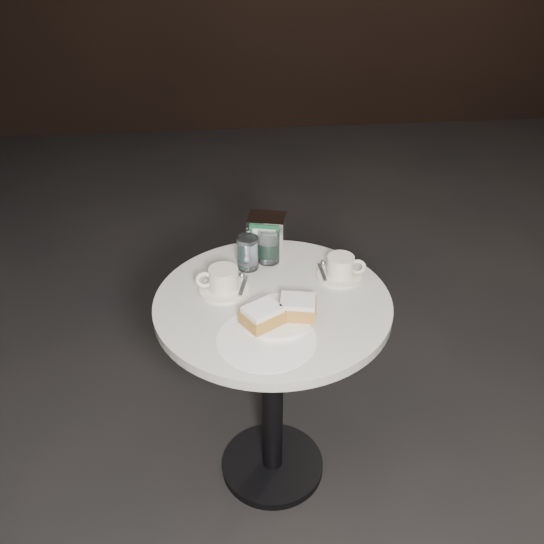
{
  "coord_description": "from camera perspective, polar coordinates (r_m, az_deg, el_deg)",
  "views": [
    {
      "loc": [
        -0.14,
        -1.43,
        1.79
      ],
      "look_at": [
        0.0,
        0.02,
        0.83
      ],
      "focal_mm": 40.0,
      "sensor_mm": 36.0,
      "label": 1
    }
  ],
  "objects": [
    {
      "name": "coffee_cup_left",
      "position": [
        1.8,
        -4.62,
        -0.91
      ],
      "size": [
        0.16,
        0.15,
        0.08
      ],
      "rotation": [
        0.0,
        0.0,
        0.01
      ],
      "color": "white",
      "rests_on": "cafe_table"
    },
    {
      "name": "water_glass_left",
      "position": [
        1.9,
        -2.29,
        1.79
      ],
      "size": [
        0.07,
        0.07,
        0.11
      ],
      "rotation": [
        0.0,
        0.0,
        0.03
      ],
      "color": "white",
      "rests_on": "cafe_table"
    },
    {
      "name": "coffee_cup_right",
      "position": [
        1.87,
        6.48,
        0.34
      ],
      "size": [
        0.17,
        0.17,
        0.07
      ],
      "rotation": [
        0.0,
        0.0,
        -0.22
      ],
      "color": "silver",
      "rests_on": "cafe_table"
    },
    {
      "name": "cafe_table",
      "position": [
        1.9,
        0.06,
        -7.49
      ],
      "size": [
        0.7,
        0.7,
        0.74
      ],
      "color": "black",
      "rests_on": "ground"
    },
    {
      "name": "napkin_dispenser",
      "position": [
        1.96,
        -0.51,
        3.46
      ],
      "size": [
        0.14,
        0.12,
        0.14
      ],
      "rotation": [
        0.0,
        0.0,
        -0.24
      ],
      "color": "white",
      "rests_on": "cafe_table"
    },
    {
      "name": "water_glass_right",
      "position": [
        1.93,
        -0.32,
        2.51
      ],
      "size": [
        0.09,
        0.09,
        0.12
      ],
      "rotation": [
        0.0,
        0.0,
        -0.34
      ],
      "color": "white",
      "rests_on": "cafe_table"
    },
    {
      "name": "ground",
      "position": [
        2.29,
        0.05,
        -17.9
      ],
      "size": [
        7.0,
        7.0,
        0.0
      ],
      "primitive_type": "plane",
      "color": "black",
      "rests_on": "ground"
    },
    {
      "name": "sugar_spill",
      "position": [
        1.63,
        -0.53,
        -6.35
      ],
      "size": [
        0.34,
        0.34,
        0.0
      ],
      "primitive_type": "cylinder",
      "rotation": [
        0.0,
        0.0,
        -0.29
      ],
      "color": "white",
      "rests_on": "cafe_table"
    },
    {
      "name": "beignet_plate",
      "position": [
        1.68,
        0.64,
        -3.93
      ],
      "size": [
        0.25,
        0.25,
        0.07
      ],
      "rotation": [
        0.0,
        0.0,
        0.23
      ],
      "color": "white",
      "rests_on": "cafe_table"
    }
  ]
}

